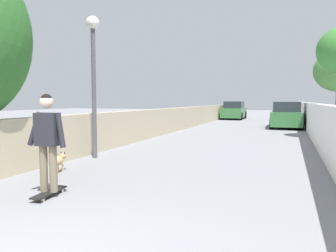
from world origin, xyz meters
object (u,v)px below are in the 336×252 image
Objects in this scene: lamp_post at (93,60)px; dog at (58,160)px; car_far at (234,111)px; skateboard at (49,192)px; person_skateboarder at (48,135)px; car_near at (287,116)px.

lamp_post is 3.09m from dog.
lamp_post is 20.64m from car_far.
skateboard is 0.98m from person_skateboarder.
dog is (1.53, 1.07, -0.77)m from person_skateboarder.
lamp_post reaches higher than car_near.
lamp_post is 13.77m from car_near.
person_skateboarder is at bearing -178.21° from car_far.
lamp_post reaches higher than dog.
skateboard is 1.88m from dog.
person_skateboarder is 0.91× the size of dog.
skateboard is at bearing -158.39° from lamp_post.
lamp_post is at bearing 8.26° from dog.
skateboard is at bearing 167.25° from car_near.
car_near is at bearing -12.75° from skateboard.
dog is 0.46× the size of car_near.
lamp_post is at bearing 178.33° from car_far.
skateboard is 0.21× the size of car_near.
car_far reaches higher than dog.
lamp_post reaches higher than skateboard.
lamp_post is at bearing 21.61° from skateboard.
car_far is at bearing -0.84° from dog.
lamp_post reaches higher than car_far.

